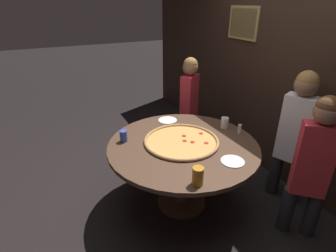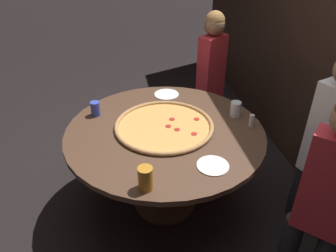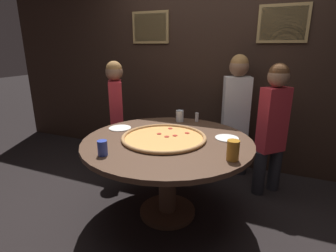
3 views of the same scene
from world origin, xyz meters
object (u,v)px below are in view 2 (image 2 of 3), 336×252
at_px(diner_side_left, 331,138).
at_px(white_plate_left_side, 167,94).
at_px(drink_cup_by_shaker, 95,109).
at_px(white_plate_near_front, 213,166).
at_px(diner_far_left, 211,71).
at_px(dining_table, 165,145).
at_px(diner_side_right, 328,190).
at_px(condiment_shaker, 251,121).
at_px(giant_pizza, 164,126).
at_px(drink_cup_centre_back, 235,109).
at_px(drink_cup_near_left, 146,178).

bearing_deg(diner_side_left, white_plate_left_side, 23.82).
xyz_separation_m(drink_cup_by_shaker, white_plate_near_front, (0.78, 0.73, -0.05)).
bearing_deg(white_plate_left_side, diner_far_left, 126.74).
distance_m(dining_table, drink_cup_by_shaker, 0.62).
distance_m(drink_cup_by_shaker, white_plate_left_side, 0.66).
distance_m(white_plate_left_side, diner_side_right, 1.54).
bearing_deg(condiment_shaker, diner_side_right, 10.77).
distance_m(white_plate_near_front, diner_side_left, 0.84).
height_order(drink_cup_by_shaker, diner_side_left, diner_side_left).
relative_size(giant_pizza, diner_side_left, 0.52).
bearing_deg(white_plate_left_side, giant_pizza, -11.76).
bearing_deg(diner_side_right, condiment_shaker, -35.56).
xyz_separation_m(diner_side_right, diner_side_left, (-0.42, 0.28, 0.04)).
bearing_deg(white_plate_left_side, white_plate_near_front, 6.61).
height_order(giant_pizza, diner_far_left, diner_far_left).
relative_size(condiment_shaker, diner_side_left, 0.07).
distance_m(white_plate_left_side, white_plate_near_front, 1.03).
bearing_deg(dining_table, drink_cup_by_shaker, -121.39).
height_order(dining_table, diner_side_left, diner_side_left).
relative_size(drink_cup_by_shaker, diner_side_left, 0.08).
bearing_deg(giant_pizza, diner_side_right, 42.53).
height_order(giant_pizza, drink_cup_by_shaker, drink_cup_by_shaker).
height_order(diner_far_left, diner_side_right, diner_side_right).
height_order(white_plate_near_front, diner_side_left, diner_side_left).
bearing_deg(white_plate_left_side, drink_cup_centre_back, 46.22).
distance_m(giant_pizza, condiment_shaker, 0.65).
relative_size(drink_cup_centre_back, condiment_shaker, 1.24).
bearing_deg(drink_cup_by_shaker, white_plate_left_side, 112.24).
bearing_deg(white_plate_near_front, diner_side_right, 57.70).
xyz_separation_m(white_plate_near_front, diner_side_left, (-0.06, 0.84, 0.07)).
xyz_separation_m(giant_pizza, white_plate_near_front, (0.50, 0.23, -0.01)).
relative_size(drink_cup_near_left, white_plate_near_front, 0.72).
bearing_deg(condiment_shaker, drink_cup_by_shaker, -108.04).
height_order(drink_cup_centre_back, white_plate_near_front, drink_cup_centre_back).
bearing_deg(giant_pizza, white_plate_near_front, 24.31).
distance_m(condiment_shaker, diner_far_left, 1.01).
xyz_separation_m(condiment_shaker, diner_side_left, (0.34, 0.42, 0.02)).
bearing_deg(diner_side_right, diner_far_left, -41.35).
relative_size(white_plate_left_side, diner_side_left, 0.15).
distance_m(drink_cup_near_left, white_plate_left_side, 1.20).
distance_m(white_plate_near_front, condiment_shaker, 0.58).
relative_size(drink_cup_centre_back, white_plate_near_front, 0.58).
distance_m(drink_cup_by_shaker, diner_side_left, 1.72).
relative_size(white_plate_left_side, diner_side_right, 0.16).
height_order(condiment_shaker, diner_side_left, diner_side_left).
bearing_deg(diner_far_left, condiment_shaker, -123.14).
distance_m(white_plate_left_side, condiment_shaker, 0.82).
bearing_deg(diner_far_left, white_plate_left_side, -176.98).
relative_size(dining_table, drink_cup_by_shaker, 12.91).
relative_size(dining_table, diner_side_right, 1.08).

